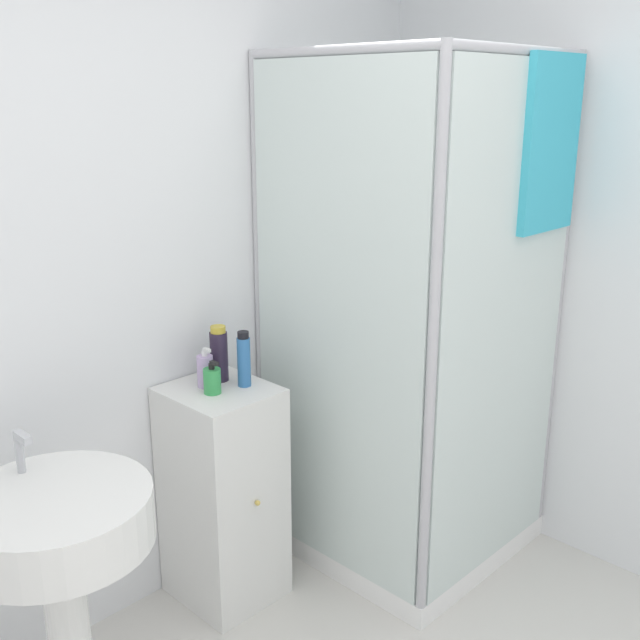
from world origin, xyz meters
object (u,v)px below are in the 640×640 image
sink (59,544)px  shampoo_bottle_blue (244,360)px  soap_dispenser (212,380)px  lotion_bottle_white (205,371)px  shampoo_bottle_tall_black (219,354)px

sink → shampoo_bottle_blue: (0.84, 0.19, 0.28)m
sink → shampoo_bottle_blue: bearing=12.7°
sink → soap_dispenser: size_ratio=7.80×
lotion_bottle_white → sink: bearing=-159.0°
shampoo_bottle_blue → lotion_bottle_white: (-0.10, 0.09, -0.04)m
sink → shampoo_bottle_tall_black: (0.81, 0.30, 0.28)m
shampoo_bottle_blue → lotion_bottle_white: bearing=138.4°
soap_dispenser → shampoo_bottle_tall_black: shampoo_bottle_tall_black is taller
shampoo_bottle_tall_black → lotion_bottle_white: bearing=-169.2°
shampoo_bottle_blue → soap_dispenser: bearing=167.8°
shampoo_bottle_blue → sink: bearing=-167.3°
shampoo_bottle_tall_black → sink: bearing=-159.9°
sink → soap_dispenser: bearing=16.8°
shampoo_bottle_blue → lotion_bottle_white: 0.15m
shampoo_bottle_blue → lotion_bottle_white: size_ratio=1.38×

